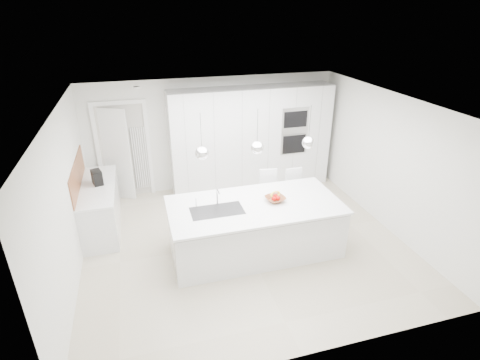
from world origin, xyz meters
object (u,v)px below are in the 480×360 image
object	(u,v)px
island_base	(255,230)
fruit_bowl	(275,199)
bar_stool_right	(295,196)
bar_stool_left	(270,198)
espresso_machine	(97,177)

from	to	relation	value
island_base	fruit_bowl	size ratio (longest dim) A/B	8.72
island_base	bar_stool_right	xyz separation A→B (m)	(1.07, 0.81, 0.09)
island_base	bar_stool_right	size ratio (longest dim) A/B	2.70
fruit_bowl	bar_stool_left	size ratio (longest dim) A/B	0.30
fruit_bowl	bar_stool_left	world-z (taller)	bar_stool_left
espresso_machine	bar_stool_right	xyz separation A→B (m)	(3.60, -0.75, -0.51)
island_base	espresso_machine	world-z (taller)	espresso_machine
island_base	fruit_bowl	world-z (taller)	fruit_bowl
fruit_bowl	espresso_machine	world-z (taller)	espresso_machine
island_base	fruit_bowl	distance (m)	0.62
espresso_machine	bar_stool_right	bearing A→B (deg)	-28.47
bar_stool_right	fruit_bowl	bearing A→B (deg)	-133.81
island_base	espresso_machine	size ratio (longest dim) A/B	10.57
bar_stool_left	bar_stool_right	bearing A→B (deg)	7.14
fruit_bowl	bar_stool_right	world-z (taller)	bar_stool_right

